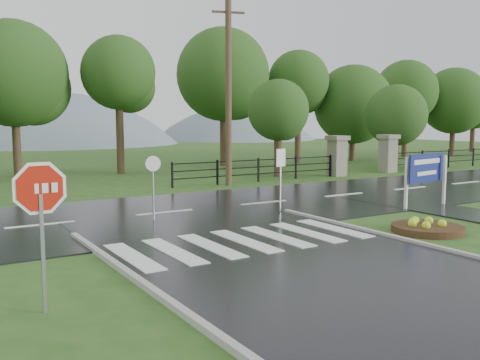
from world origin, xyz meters
TOP-DOWN VIEW (x-y plane):
  - ground at (0.00, 0.00)m, footprint 120.00×120.00m
  - main_road at (0.00, 10.00)m, footprint 90.00×8.00m
  - crosswalk at (0.00, 5.00)m, footprint 6.50×2.80m
  - pillar_west at (13.00, 16.00)m, footprint 1.00×1.00m
  - pillar_east at (17.00, 16.00)m, footprint 1.00×1.00m
  - fence_west at (7.75, 16.00)m, footprint 9.58×0.08m
  - hills at (3.49, 65.00)m, footprint 102.00×48.00m
  - treeline at (1.00, 24.00)m, footprint 83.20×5.20m
  - stop_sign at (-5.42, 2.54)m, footprint 1.18×0.11m
  - estate_billboard at (8.44, 6.26)m, footprint 2.19×0.44m
  - flower_bed at (5.07, 3.42)m, footprint 1.97×1.97m
  - reg_sign_small at (3.38, 8.10)m, footprint 0.47×0.16m
  - reg_sign_round at (-0.83, 8.97)m, footprint 0.47×0.11m
  - utility_pole_east at (5.71, 15.50)m, footprint 1.51×0.56m
  - entrance_tree_left at (10.04, 17.50)m, footprint 3.35×3.35m
  - entrance_tree_right at (19.26, 17.50)m, footprint 3.90×3.90m

SIDE VIEW (x-z plane):
  - hills at x=3.49m, z-range -39.54..8.46m
  - ground at x=0.00m, z-range 0.00..0.00m
  - main_road at x=0.00m, z-range -0.02..0.02m
  - treeline at x=1.00m, z-range -5.00..5.00m
  - crosswalk at x=0.00m, z-range 0.05..0.07m
  - flower_bed at x=5.07m, z-range -0.05..0.34m
  - fence_west at x=7.75m, z-range 0.12..1.32m
  - pillar_west at x=13.00m, z-range 0.06..2.30m
  - pillar_east at x=17.00m, z-range 0.06..2.30m
  - reg_sign_round at x=-0.83m, z-range 0.29..2.32m
  - estate_billboard at x=8.44m, z-range 0.36..2.30m
  - reg_sign_small at x=3.38m, z-range 0.45..2.62m
  - stop_sign at x=-5.42m, z-range 0.52..3.17m
  - entrance_tree_right at x=19.26m, z-range 0.70..6.05m
  - entrance_tree_left at x=10.04m, z-range 0.94..6.26m
  - utility_pole_east at x=5.71m, z-range 0.07..8.80m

